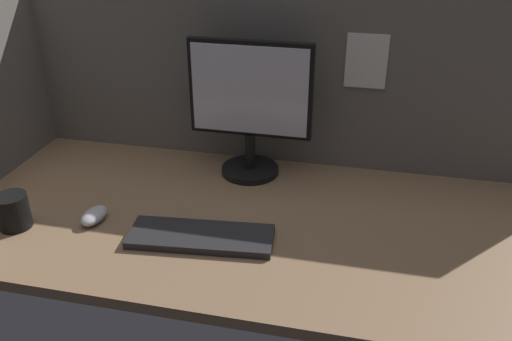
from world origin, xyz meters
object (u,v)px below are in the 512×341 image
at_px(keyboard, 201,237).
at_px(mouse, 94,216).
at_px(monitor, 250,104).
at_px(mug_black_travel, 13,211).

height_order(keyboard, mouse, mouse).
bearing_deg(monitor, mouse, -133.03).
height_order(monitor, mouse, monitor).
relative_size(mouse, mug_black_travel, 1.02).
xyz_separation_m(mouse, mug_black_travel, (-0.19, -0.07, 0.03)).
bearing_deg(mouse, mug_black_travel, -156.05).
distance_m(monitor, mug_black_travel, 0.72).
bearing_deg(keyboard, mouse, 170.23).
distance_m(keyboard, mug_black_travel, 0.50).
relative_size(monitor, mouse, 4.36).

